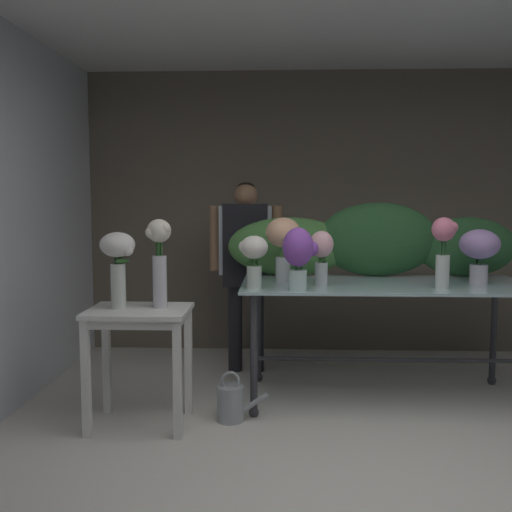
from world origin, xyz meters
TOP-DOWN VIEW (x-y plane):
  - ground_plane at (0.00, 1.63)m, footprint 7.19×7.19m
  - wall_back at (0.00, 3.27)m, footprint 4.81×0.12m
  - wall_left at (-2.40, 1.63)m, footprint 0.12×3.39m
  - ceiling_slab at (0.00, 1.63)m, footprint 4.93×3.39m
  - display_table_glass at (0.29, 1.78)m, footprint 2.09×0.99m
  - side_table_white at (-1.40, 1.21)m, footprint 0.65×0.52m
  - florist at (-0.77, 2.45)m, footprint 0.62×0.24m
  - foliage_backdrop at (0.23, 2.15)m, footprint 2.28×0.30m
  - vase_lilac_ranunculus at (0.96, 1.74)m, footprint 0.29×0.29m
  - vase_blush_lilies at (-0.19, 1.60)m, footprint 0.17×0.17m
  - vase_ivory_hydrangea at (-0.66, 1.45)m, footprint 0.20×0.19m
  - vase_peach_freesia at (-0.45, 1.77)m, footprint 0.25×0.25m
  - vase_violet_dahlias at (-0.35, 1.37)m, footprint 0.24×0.21m
  - vase_rosy_snapdragons at (0.64, 1.51)m, footprint 0.17×0.16m
  - vase_white_roses_tall at (-1.53, 1.20)m, footprint 0.23×0.23m
  - vase_cream_lisianthus_tall at (-1.27, 1.25)m, footprint 0.16×0.16m
  - watering_can at (-0.80, 1.29)m, footprint 0.35×0.18m

SIDE VIEW (x-z plane):
  - ground_plane at x=0.00m, z-range 0.00..0.00m
  - watering_can at x=-0.80m, z-range -0.05..0.30m
  - side_table_white at x=-1.40m, z-range 0.27..1.05m
  - display_table_glass at x=0.29m, z-range 0.32..1.20m
  - florist at x=-0.77m, z-range 0.20..1.83m
  - vase_ivory_hydrangea at x=-0.66m, z-range 0.92..1.29m
  - vase_white_roses_tall at x=-1.53m, z-range 0.86..1.36m
  - vase_blush_lilies at x=-0.19m, z-range 0.92..1.31m
  - vase_cream_lisianthus_tall at x=-1.27m, z-range 0.83..1.41m
  - vase_violet_dahlias at x=-0.35m, z-range 0.92..1.34m
  - vase_lilac_ranunculus at x=0.96m, z-range 0.93..1.33m
  - foliage_backdrop at x=0.23m, z-range 0.85..1.43m
  - vase_rosy_snapdragons at x=0.64m, z-range 0.93..1.42m
  - vase_peach_freesia at x=-0.45m, z-range 0.96..1.44m
  - wall_back at x=0.00m, z-range 0.00..2.71m
  - wall_left at x=-2.40m, z-range 0.00..2.71m
  - ceiling_slab at x=0.00m, z-range 2.71..2.83m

